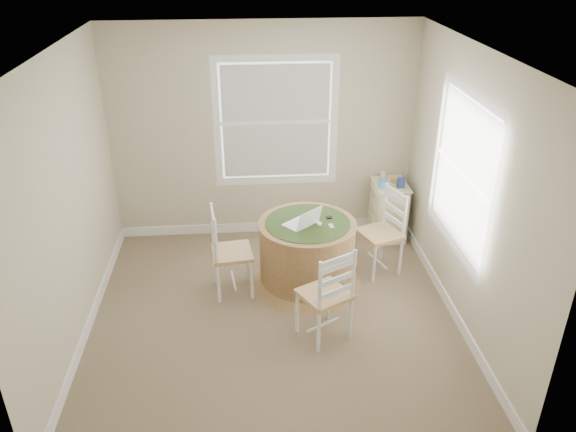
{
  "coord_description": "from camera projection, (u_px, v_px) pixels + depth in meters",
  "views": [
    {
      "loc": [
        -0.23,
        -4.55,
        3.47
      ],
      "look_at": [
        0.18,
        0.45,
        0.89
      ],
      "focal_mm": 35.0,
      "sensor_mm": 36.0,
      "label": 1
    }
  ],
  "objects": [
    {
      "name": "mouse",
      "position": [
        319.0,
        223.0,
        5.81
      ],
      "size": [
        0.07,
        0.1,
        0.03
      ],
      "primitive_type": "ellipsoid",
      "rotation": [
        0.0,
        0.0,
        0.12
      ],
      "color": "white",
      "rests_on": "round_table"
    },
    {
      "name": "box_yellow",
      "position": [
        394.0,
        180.0,
        6.81
      ],
      "size": [
        0.15,
        0.1,
        0.06
      ],
      "primitive_type": "cube",
      "rotation": [
        0.0,
        0.0,
        0.0
      ],
      "color": "#E2B74F",
      "rests_on": "corner_chest"
    },
    {
      "name": "round_table",
      "position": [
        307.0,
        250.0,
        5.99
      ],
      "size": [
        1.21,
        1.21,
        0.74
      ],
      "rotation": [
        0.0,
        0.0,
        0.12
      ],
      "color": "#A27B48",
      "rests_on": "ground"
    },
    {
      "name": "laptop",
      "position": [
        302.0,
        222.0,
        5.78
      ],
      "size": [
        0.43,
        0.42,
        0.23
      ],
      "rotation": [
        0.0,
        0.0,
        3.84
      ],
      "color": "white",
      "rests_on": "round_table"
    },
    {
      "name": "chair_left",
      "position": [
        232.0,
        252.0,
        5.82
      ],
      "size": [
        0.45,
        0.47,
        0.95
      ],
      "primitive_type": null,
      "rotation": [
        0.0,
        0.0,
        1.7
      ],
      "color": "white",
      "rests_on": "ground"
    },
    {
      "name": "corner_chest",
      "position": [
        388.0,
        210.0,
        6.94
      ],
      "size": [
        0.4,
        0.54,
        0.72
      ],
      "rotation": [
        0.0,
        0.0,
        0.0
      ],
      "color": "beige",
      "rests_on": "ground"
    },
    {
      "name": "phone",
      "position": [
        331.0,
        226.0,
        5.77
      ],
      "size": [
        0.06,
        0.09,
        0.02
      ],
      "primitive_type": "cube",
      "rotation": [
        0.0,
        0.0,
        0.12
      ],
      "color": "#B7BABF",
      "rests_on": "round_table"
    },
    {
      "name": "tissue_box",
      "position": [
        385.0,
        183.0,
        6.66
      ],
      "size": [
        0.12,
        0.12,
        0.1
      ],
      "primitive_type": "cube",
      "rotation": [
        0.0,
        0.0,
        0.0
      ],
      "color": "#5B92D1",
      "rests_on": "corner_chest"
    },
    {
      "name": "chair_right",
      "position": [
        380.0,
        233.0,
        6.18
      ],
      "size": [
        0.52,
        0.53,
        0.95
      ],
      "primitive_type": null,
      "rotation": [
        0.0,
        0.0,
        -1.21
      ],
      "color": "white",
      "rests_on": "ground"
    },
    {
      "name": "room",
      "position": [
        289.0,
        191.0,
        5.19
      ],
      "size": [
        3.64,
        3.64,
        2.64
      ],
      "color": "#7D6D4F",
      "rests_on": "ground"
    },
    {
      "name": "cup_cream",
      "position": [
        383.0,
        176.0,
        6.88
      ],
      "size": [
        0.07,
        0.07,
        0.09
      ],
      "primitive_type": "cylinder",
      "color": "beige",
      "rests_on": "corner_chest"
    },
    {
      "name": "keys",
      "position": [
        329.0,
        218.0,
        5.93
      ],
      "size": [
        0.07,
        0.06,
        0.02
      ],
      "primitive_type": "cube",
      "rotation": [
        0.0,
        0.0,
        0.12
      ],
      "color": "black",
      "rests_on": "round_table"
    },
    {
      "name": "chair_near",
      "position": [
        325.0,
        294.0,
        5.15
      ],
      "size": [
        0.56,
        0.55,
        0.95
      ],
      "primitive_type": null,
      "rotation": [
        0.0,
        0.0,
        3.63
      ],
      "color": "white",
      "rests_on": "ground"
    },
    {
      "name": "box_blue",
      "position": [
        400.0,
        182.0,
        6.66
      ],
      "size": [
        0.08,
        0.08,
        0.12
      ],
      "primitive_type": "cube",
      "rotation": [
        0.0,
        0.0,
        0.0
      ],
      "color": "#2F408D",
      "rests_on": "corner_chest"
    }
  ]
}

